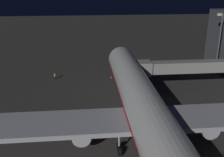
{
  "coord_description": "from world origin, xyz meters",
  "views": [
    {
      "loc": [
        8.51,
        44.88,
        23.78
      ],
      "look_at": [
        3.0,
        -10.14,
        3.5
      ],
      "focal_mm": 42.29,
      "sensor_mm": 36.0,
      "label": 1
    }
  ],
  "objects_px": {
    "airliner_at_gate": "(146,111)",
    "apron_floodlight_mast": "(219,41)",
    "traffic_cone_nose_port": "(128,76)",
    "traffic_cone_nose_starboard": "(111,77)",
    "ground_crew_near_nose_gear": "(55,76)",
    "jet_bridge": "(175,67)"
  },
  "relations": [
    {
      "from": "jet_bridge",
      "to": "apron_floodlight_mast",
      "type": "distance_m",
      "value": 17.17
    },
    {
      "from": "airliner_at_gate",
      "to": "ground_crew_near_nose_gear",
      "type": "bearing_deg",
      "value": -61.31
    },
    {
      "from": "apron_floodlight_mast",
      "to": "ground_crew_near_nose_gear",
      "type": "xyz_separation_m",
      "value": [
        42.37,
        -1.86,
        -8.76
      ]
    },
    {
      "from": "airliner_at_gate",
      "to": "jet_bridge",
      "type": "height_order",
      "value": "airliner_at_gate"
    },
    {
      "from": "apron_floodlight_mast",
      "to": "traffic_cone_nose_port",
      "type": "xyz_separation_m",
      "value": [
        23.3,
        -1.45,
        -9.41
      ]
    },
    {
      "from": "traffic_cone_nose_port",
      "to": "apron_floodlight_mast",
      "type": "bearing_deg",
      "value": 176.44
    },
    {
      "from": "traffic_cone_nose_port",
      "to": "jet_bridge",
      "type": "bearing_deg",
      "value": 131.75
    },
    {
      "from": "airliner_at_gate",
      "to": "traffic_cone_nose_port",
      "type": "relative_size",
      "value": 115.2
    },
    {
      "from": "apron_floodlight_mast",
      "to": "traffic_cone_nose_starboard",
      "type": "relative_size",
      "value": 30.08
    },
    {
      "from": "airliner_at_gate",
      "to": "apron_floodlight_mast",
      "type": "xyz_separation_m",
      "value": [
        -25.5,
        -28.97,
        4.06
      ]
    },
    {
      "from": "airliner_at_gate",
      "to": "apron_floodlight_mast",
      "type": "relative_size",
      "value": 3.83
    },
    {
      "from": "jet_bridge",
      "to": "traffic_cone_nose_port",
      "type": "height_order",
      "value": "jet_bridge"
    },
    {
      "from": "apron_floodlight_mast",
      "to": "ground_crew_near_nose_gear",
      "type": "bearing_deg",
      "value": -2.52
    },
    {
      "from": "jet_bridge",
      "to": "traffic_cone_nose_port",
      "type": "bearing_deg",
      "value": -48.25
    },
    {
      "from": "jet_bridge",
      "to": "ground_crew_near_nose_gear",
      "type": "height_order",
      "value": "jet_bridge"
    },
    {
      "from": "airliner_at_gate",
      "to": "traffic_cone_nose_port",
      "type": "height_order",
      "value": "airliner_at_gate"
    },
    {
      "from": "airliner_at_gate",
      "to": "traffic_cone_nose_starboard",
      "type": "bearing_deg",
      "value": -85.86
    },
    {
      "from": "ground_crew_near_nose_gear",
      "to": "traffic_cone_nose_starboard",
      "type": "distance_m",
      "value": 14.69
    },
    {
      "from": "ground_crew_near_nose_gear",
      "to": "jet_bridge",
      "type": "bearing_deg",
      "value": 159.5
    },
    {
      "from": "jet_bridge",
      "to": "apron_floodlight_mast",
      "type": "height_order",
      "value": "apron_floodlight_mast"
    },
    {
      "from": "airliner_at_gate",
      "to": "jet_bridge",
      "type": "distance_m",
      "value": 23.21
    },
    {
      "from": "traffic_cone_nose_starboard",
      "to": "apron_floodlight_mast",
      "type": "bearing_deg",
      "value": 177.01
    }
  ]
}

